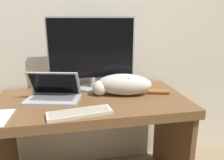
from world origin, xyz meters
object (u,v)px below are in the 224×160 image
object	(u,v)px
laptop	(53,94)
external_keyboard	(80,113)
monitor	(92,53)
cat	(122,84)

from	to	relation	value
laptop	external_keyboard	bearing A→B (deg)	-44.83
monitor	cat	xyz separation A→B (m)	(0.19, -0.17, -0.21)
cat	laptop	bearing A→B (deg)	-162.95
monitor	external_keyboard	distance (m)	0.55
laptop	cat	distance (m)	0.48
cat	monitor	bearing A→B (deg)	153.26
external_keyboard	laptop	bearing A→B (deg)	112.87
monitor	laptop	distance (m)	0.42
laptop	cat	size ratio (longest dim) A/B	0.69
monitor	laptop	world-z (taller)	monitor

